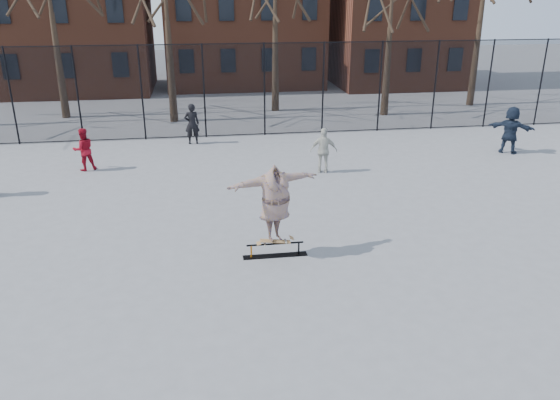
{
  "coord_description": "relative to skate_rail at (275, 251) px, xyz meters",
  "views": [
    {
      "loc": [
        -1.64,
        -10.6,
        6.14
      ],
      "look_at": [
        0.17,
        1.5,
        1.37
      ],
      "focal_mm": 35.0,
      "sensor_mm": 36.0,
      "label": 1
    }
  ],
  "objects": [
    {
      "name": "skate_rail",
      "position": [
        0.0,
        0.0,
        0.0
      ],
      "size": [
        1.58,
        0.24,
        0.35
      ],
      "color": "black",
      "rests_on": "ground"
    },
    {
      "name": "bystander_navy",
      "position": [
        10.4,
        7.52,
        0.8
      ],
      "size": [
        1.72,
        1.48,
        1.87
      ],
      "primitive_type": "imported",
      "rotation": [
        0.0,
        0.0,
        2.5
      ],
      "color": "#1B2536",
      "rests_on": "ground"
    },
    {
      "name": "skater",
      "position": [
        0.0,
        0.0,
        1.25
      ],
      "size": [
        2.41,
        1.33,
        1.89
      ],
      "primitive_type": "imported",
      "rotation": [
        0.0,
        0.0,
        0.32
      ],
      "color": "#6E388D",
      "rests_on": "skateboard"
    },
    {
      "name": "bystander_black",
      "position": [
        -1.99,
        10.74,
        0.71
      ],
      "size": [
        0.65,
        0.45,
        1.7
      ],
      "primitive_type": "imported",
      "rotation": [
        0.0,
        0.0,
        3.21
      ],
      "color": "black",
      "rests_on": "ground"
    },
    {
      "name": "skateboard",
      "position": [
        0.0,
        0.0,
        0.26
      ],
      "size": [
        0.79,
        0.19,
        0.09
      ],
      "primitive_type": null,
      "color": "olive",
      "rests_on": "skate_rail"
    },
    {
      "name": "ground",
      "position": [
        -0.01,
        -1.26,
        -0.14
      ],
      "size": [
        100.0,
        100.0,
        0.0
      ],
      "primitive_type": "plane",
      "color": "slate"
    },
    {
      "name": "fence",
      "position": [
        -0.02,
        11.74,
        1.92
      ],
      "size": [
        34.03,
        0.07,
        4.0
      ],
      "color": "black",
      "rests_on": "ground"
    },
    {
      "name": "bystander_red",
      "position": [
        -5.8,
        7.7,
        0.63
      ],
      "size": [
        0.91,
        0.82,
        1.53
      ],
      "primitive_type": "imported",
      "rotation": [
        0.0,
        0.0,
        3.53
      ],
      "color": "maroon",
      "rests_on": "ground"
    },
    {
      "name": "bystander_white",
      "position": [
        2.6,
        6.18,
        0.66
      ],
      "size": [
        1.0,
        0.58,
        1.6
      ],
      "primitive_type": "imported",
      "rotation": [
        0.0,
        0.0,
        2.93
      ],
      "color": "beige",
      "rests_on": "ground"
    }
  ]
}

